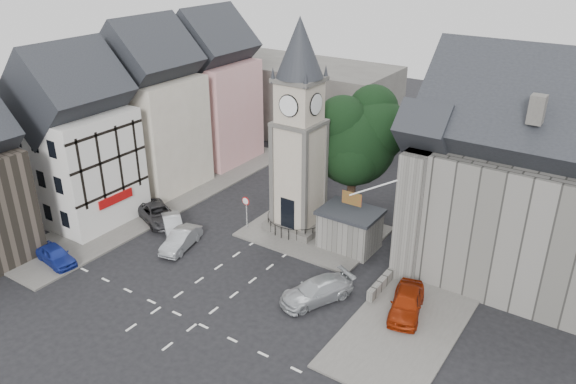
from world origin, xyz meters
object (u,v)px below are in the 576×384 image
Objects in this scene: car_east_red at (407,303)px; pedestrian at (407,265)px; car_west_blue at (55,255)px; clock_tower at (299,130)px; stone_shelter at (350,229)px.

car_east_red is 2.78× the size of pedestrian.
car_east_red is at bearing -61.36° from car_west_blue.
car_east_red is (22.88, 8.43, 0.12)m from car_west_blue.
car_east_red is (11.50, -5.57, -7.34)m from clock_tower.
car_east_red is 4.28m from pedestrian.
stone_shelter is at bearing 128.49° from car_east_red.
stone_shelter reaches higher than pedestrian.
clock_tower is at bearing -31.55° from pedestrian.
stone_shelter is 8.44m from car_east_red.
car_west_blue is at bearing -129.11° from clock_tower.
car_east_red reaches higher than car_west_blue.
stone_shelter is (4.80, -0.49, -6.57)m from clock_tower.
car_west_blue is at bearing -174.16° from car_east_red.
clock_tower is at bearing -30.70° from car_west_blue.
car_east_red is at bearing 90.43° from pedestrian.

